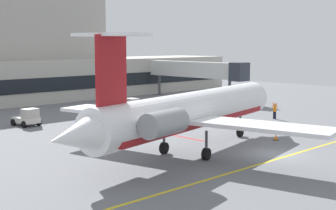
{
  "coord_description": "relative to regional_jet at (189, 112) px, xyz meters",
  "views": [
    {
      "loc": [
        -31.7,
        -20.24,
        8.48
      ],
      "look_at": [
        -1.39,
        10.7,
        3.0
      ],
      "focal_mm": 51.77,
      "sensor_mm": 36.0,
      "label": 1
    }
  ],
  "objects": [
    {
      "name": "ground",
      "position": [
        5.16,
        -4.59,
        -3.42
      ],
      "size": [
        120.0,
        120.0,
        0.11
      ],
      "color": "slate"
    },
    {
      "name": "terminal_building",
      "position": [
        6.95,
        42.21,
        2.49
      ],
      "size": [
        78.13,
        12.86,
        16.12
      ],
      "color": "#B7B2A8",
      "rests_on": "ground"
    },
    {
      "name": "marshaller",
      "position": [
        20.16,
        5.53,
        -2.4
      ],
      "size": [
        0.34,
        0.83,
        1.91
      ],
      "color": "#191E33",
      "rests_on": "ground"
    },
    {
      "name": "belt_loader",
      "position": [
        3.68,
        17.54,
        -2.49
      ],
      "size": [
        2.88,
        3.51,
        1.9
      ],
      "color": "#19389E",
      "rests_on": "ground"
    },
    {
      "name": "safety_cone_alpha",
      "position": [
        9.79,
        -1.4,
        -3.12
      ],
      "size": [
        0.47,
        0.47,
        0.55
      ],
      "color": "orange",
      "rests_on": "ground"
    },
    {
      "name": "safety_cone_bravo",
      "position": [
        7.77,
        9.47,
        -3.12
      ],
      "size": [
        0.47,
        0.47,
        0.55
      ],
      "color": "orange",
      "rests_on": "ground"
    },
    {
      "name": "regional_jet",
      "position": [
        0.0,
        0.0,
        0.0
      ],
      "size": [
        28.23,
        22.62,
        9.12
      ],
      "color": "white",
      "rests_on": "ground"
    },
    {
      "name": "jet_bridge_west",
      "position": [
        28.99,
        25.13,
        1.11
      ],
      "size": [
        2.4,
        19.09,
        5.85
      ],
      "color": "silver",
      "rests_on": "ground"
    },
    {
      "name": "pushback_tractor",
      "position": [
        -2.25,
        20.83,
        -2.52
      ],
      "size": [
        2.16,
        3.03,
        1.86
      ],
      "color": "silver",
      "rests_on": "ground"
    },
    {
      "name": "baggage_tug",
      "position": [
        11.23,
        19.34,
        -2.46
      ],
      "size": [
        3.14,
        2.05,
        2.0
      ],
      "color": "silver",
      "rests_on": "ground"
    }
  ]
}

